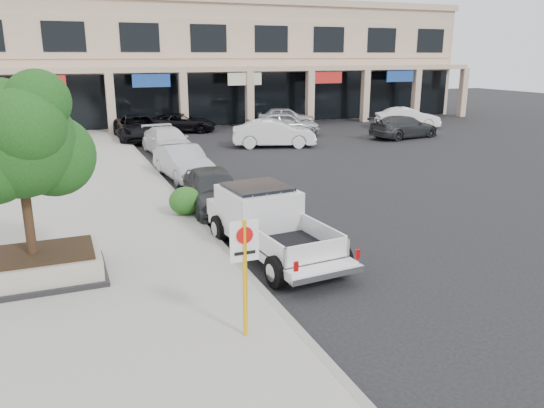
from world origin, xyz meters
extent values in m
plane|color=black|center=(0.00, 0.00, 0.00)|extent=(120.00, 120.00, 0.00)
cube|color=gray|center=(-5.50, 6.00, 0.07)|extent=(8.00, 52.00, 0.15)
cube|color=gray|center=(-1.55, 6.00, 0.07)|extent=(0.20, 52.00, 0.15)
cube|color=tan|center=(8.00, 34.00, 4.50)|extent=(40.00, 10.00, 9.00)
cube|color=tan|center=(8.00, 34.00, 9.25)|extent=(40.40, 10.40, 0.50)
cube|color=tan|center=(8.00, 27.90, 4.30)|extent=(40.00, 2.20, 0.35)
cube|color=tan|center=(28.00, 27.05, 2.10)|extent=(0.55, 0.55, 4.20)
cube|color=black|center=(8.00, 28.95, 2.00)|extent=(39.20, 0.08, 3.90)
cube|color=black|center=(-6.35, 2.11, 0.21)|extent=(3.20, 2.20, 0.12)
cube|color=#A59A8A|center=(-6.35, 2.11, 0.52)|extent=(3.00, 2.00, 0.50)
cube|color=black|center=(-6.35, 2.11, 0.80)|extent=(2.70, 1.70, 0.06)
cylinder|color=#302012|center=(-6.35, 2.11, 1.93)|extent=(0.22, 0.22, 2.20)
sphere|color=#123A10|center=(-6.35, 2.11, 3.43)|extent=(2.50, 2.50, 2.50)
sphere|color=#123A10|center=(-5.65, 2.41, 3.03)|extent=(1.90, 1.90, 1.90)
sphere|color=#123A10|center=(-6.65, 2.61, 4.03)|extent=(1.60, 1.60, 1.60)
cylinder|color=#E6A60C|center=(-2.57, -2.22, 1.30)|extent=(0.09, 0.09, 2.30)
cube|color=white|center=(-2.57, -2.22, 2.05)|extent=(0.55, 0.03, 0.78)
cylinder|color=red|center=(-2.57, -2.25, 2.17)|extent=(0.32, 0.01, 0.32)
ellipsoid|color=#194814|center=(-1.80, 6.05, 0.62)|extent=(1.10, 0.99, 0.93)
imported|color=#292C2E|center=(-0.66, 6.70, 0.75)|extent=(2.14, 4.54, 1.50)
imported|color=#9EA0A6|center=(-0.52, 12.00, 0.73)|extent=(1.98, 4.57, 1.46)
imported|color=silver|center=(0.03, 18.15, 0.73)|extent=(2.39, 5.15, 1.45)
imported|color=black|center=(-0.73, 23.87, 0.80)|extent=(2.71, 5.80, 1.61)
imported|color=#ABAEB4|center=(8.53, 21.91, 0.84)|extent=(5.10, 2.44, 1.68)
imported|color=silver|center=(6.38, 18.29, 0.81)|extent=(5.19, 3.13, 1.61)
imported|color=#2A2C2E|center=(15.68, 18.35, 0.73)|extent=(5.33, 2.93, 1.46)
imported|color=black|center=(2.69, 26.48, 0.66)|extent=(5.20, 3.42, 1.33)
imported|color=#ADB0B5|center=(10.68, 26.39, 0.75)|extent=(4.72, 3.04, 1.49)
imported|color=white|center=(18.83, 22.32, 0.76)|extent=(4.91, 3.10, 1.53)
camera|label=1|loc=(-5.50, -10.80, 5.30)|focal=35.00mm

